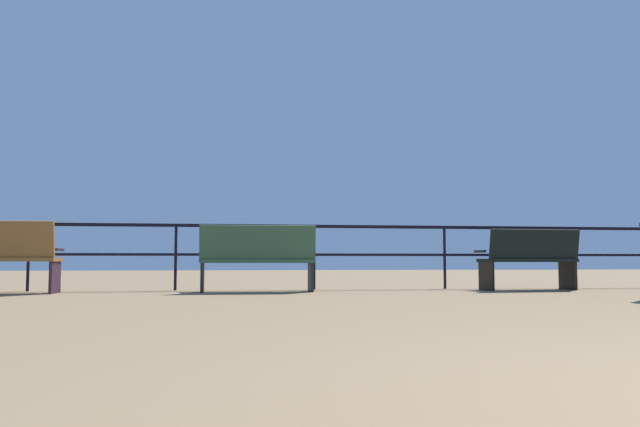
{
  "coord_description": "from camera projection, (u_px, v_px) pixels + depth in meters",
  "views": [
    {
      "loc": [
        -2.42,
        -1.25,
        0.45
      ],
      "look_at": [
        -1.05,
        8.34,
        1.16
      ],
      "focal_mm": 36.2,
      "sensor_mm": 36.0,
      "label": 1
    }
  ],
  "objects": [
    {
      "name": "bench_near_left",
      "position": [
        258.0,
        256.0,
        9.28
      ],
      "size": [
        1.65,
        0.62,
        0.96
      ],
      "color": "#32553B",
      "rests_on": "ground_plane"
    },
    {
      "name": "pier_railing",
      "position": [
        380.0,
        242.0,
        10.32
      ],
      "size": [
        19.29,
        0.05,
        1.02
      ],
      "color": "black",
      "rests_on": "ground_plane"
    },
    {
      "name": "bench_near_right",
      "position": [
        530.0,
        257.0,
        9.88
      ],
      "size": [
        1.5,
        0.77,
        0.93
      ],
      "color": "black",
      "rests_on": "ground_plane"
    }
  ]
}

